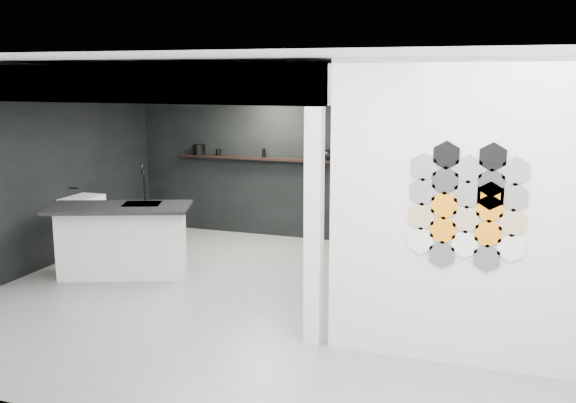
{
  "coord_description": "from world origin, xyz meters",
  "views": [
    {
      "loc": [
        2.58,
        -6.82,
        2.64
      ],
      "look_at": [
        0.1,
        0.3,
        1.15
      ],
      "focal_mm": 40.0,
      "sensor_mm": 36.0,
      "label": 1
    }
  ],
  "objects_px": {
    "bottle_dark": "(264,153)",
    "stockpot": "(199,150)",
    "glass_vase": "(345,157)",
    "utensil_cup": "(219,152)",
    "wall_basin": "(82,201)",
    "glass_bowl": "(345,158)",
    "partition_panel": "(464,216)",
    "kettle": "(329,155)",
    "kitchen_island": "(123,239)"
  },
  "relations": [
    {
      "from": "bottle_dark",
      "to": "stockpot",
      "type": "bearing_deg",
      "value": 180.0
    },
    {
      "from": "glass_vase",
      "to": "utensil_cup",
      "type": "height_order",
      "value": "glass_vase"
    },
    {
      "from": "wall_basin",
      "to": "stockpot",
      "type": "distance_m",
      "value": 2.3
    },
    {
      "from": "stockpot",
      "to": "utensil_cup",
      "type": "height_order",
      "value": "stockpot"
    },
    {
      "from": "stockpot",
      "to": "glass_bowl",
      "type": "relative_size",
      "value": 1.68
    },
    {
      "from": "glass_vase",
      "to": "utensil_cup",
      "type": "relative_size",
      "value": 1.34
    },
    {
      "from": "wall_basin",
      "to": "glass_vase",
      "type": "distance_m",
      "value": 4.01
    },
    {
      "from": "partition_panel",
      "to": "kettle",
      "type": "distance_m",
      "value": 4.52
    },
    {
      "from": "partition_panel",
      "to": "glass_bowl",
      "type": "relative_size",
      "value": 22.55
    },
    {
      "from": "wall_basin",
      "to": "kitchen_island",
      "type": "relative_size",
      "value": 0.3
    },
    {
      "from": "wall_basin",
      "to": "glass_bowl",
      "type": "relative_size",
      "value": 4.83
    },
    {
      "from": "stockpot",
      "to": "utensil_cup",
      "type": "distance_m",
      "value": 0.36
    },
    {
      "from": "wall_basin",
      "to": "stockpot",
      "type": "height_order",
      "value": "stockpot"
    },
    {
      "from": "partition_panel",
      "to": "glass_bowl",
      "type": "height_order",
      "value": "partition_panel"
    },
    {
      "from": "partition_panel",
      "to": "glass_vase",
      "type": "relative_size",
      "value": 20.12
    },
    {
      "from": "kitchen_island",
      "to": "wall_basin",
      "type": "bearing_deg",
      "value": 131.18
    },
    {
      "from": "partition_panel",
      "to": "bottle_dark",
      "type": "bearing_deg",
      "value": 131.65
    },
    {
      "from": "wall_basin",
      "to": "utensil_cup",
      "type": "xyz_separation_m",
      "value": [
        1.22,
        2.07,
        0.52
      ]
    },
    {
      "from": "partition_panel",
      "to": "glass_bowl",
      "type": "xyz_separation_m",
      "value": [
        -2.08,
        3.87,
        -0.04
      ]
    },
    {
      "from": "stockpot",
      "to": "kettle",
      "type": "distance_m",
      "value": 2.28
    },
    {
      "from": "wall_basin",
      "to": "glass_bowl",
      "type": "bearing_deg",
      "value": 31.35
    },
    {
      "from": "kettle",
      "to": "glass_vase",
      "type": "bearing_deg",
      "value": 18.09
    },
    {
      "from": "wall_basin",
      "to": "kettle",
      "type": "xyz_separation_m",
      "value": [
        3.13,
        2.07,
        0.56
      ]
    },
    {
      "from": "stockpot",
      "to": "utensil_cup",
      "type": "xyz_separation_m",
      "value": [
        0.36,
        0.0,
        -0.03
      ]
    },
    {
      "from": "bottle_dark",
      "to": "partition_panel",
      "type": "bearing_deg",
      "value": -48.35
    },
    {
      "from": "wall_basin",
      "to": "bottle_dark",
      "type": "bearing_deg",
      "value": 45.53
    },
    {
      "from": "kitchen_island",
      "to": "kettle",
      "type": "bearing_deg",
      "value": 30.4
    },
    {
      "from": "kettle",
      "to": "stockpot",
      "type": "bearing_deg",
      "value": -161.91
    },
    {
      "from": "glass_bowl",
      "to": "glass_vase",
      "type": "relative_size",
      "value": 0.89
    },
    {
      "from": "partition_panel",
      "to": "glass_vase",
      "type": "distance_m",
      "value": 4.39
    },
    {
      "from": "glass_vase",
      "to": "bottle_dark",
      "type": "bearing_deg",
      "value": 180.0
    },
    {
      "from": "stockpot",
      "to": "kitchen_island",
      "type": "bearing_deg",
      "value": -86.26
    },
    {
      "from": "glass_vase",
      "to": "kettle",
      "type": "bearing_deg",
      "value": 180.0
    },
    {
      "from": "wall_basin",
      "to": "glass_bowl",
      "type": "height_order",
      "value": "glass_bowl"
    },
    {
      "from": "wall_basin",
      "to": "kitchen_island",
      "type": "xyz_separation_m",
      "value": [
        1.02,
        -0.55,
        -0.35
      ]
    },
    {
      "from": "kettle",
      "to": "utensil_cup",
      "type": "xyz_separation_m",
      "value": [
        -1.91,
        0.0,
        -0.04
      ]
    },
    {
      "from": "glass_vase",
      "to": "bottle_dark",
      "type": "distance_m",
      "value": 1.36
    },
    {
      "from": "bottle_dark",
      "to": "utensil_cup",
      "type": "xyz_separation_m",
      "value": [
        -0.81,
        0.0,
        -0.02
      ]
    },
    {
      "from": "partition_panel",
      "to": "utensil_cup",
      "type": "relative_size",
      "value": 26.92
    },
    {
      "from": "wall_basin",
      "to": "glass_bowl",
      "type": "xyz_separation_m",
      "value": [
        3.39,
        2.07,
        0.51
      ]
    },
    {
      "from": "glass_bowl",
      "to": "bottle_dark",
      "type": "distance_m",
      "value": 1.36
    },
    {
      "from": "glass_bowl",
      "to": "utensil_cup",
      "type": "distance_m",
      "value": 2.17
    },
    {
      "from": "wall_basin",
      "to": "glass_vase",
      "type": "height_order",
      "value": "glass_vase"
    },
    {
      "from": "kettle",
      "to": "glass_vase",
      "type": "xyz_separation_m",
      "value": [
        0.26,
        0.0,
        -0.02
      ]
    },
    {
      "from": "partition_panel",
      "to": "kettle",
      "type": "bearing_deg",
      "value": 121.13
    },
    {
      "from": "stockpot",
      "to": "bottle_dark",
      "type": "distance_m",
      "value": 1.17
    },
    {
      "from": "utensil_cup",
      "to": "bottle_dark",
      "type": "bearing_deg",
      "value": 0.0
    },
    {
      "from": "stockpot",
      "to": "bottle_dark",
      "type": "bearing_deg",
      "value": 0.0
    },
    {
      "from": "bottle_dark",
      "to": "utensil_cup",
      "type": "distance_m",
      "value": 0.81
    },
    {
      "from": "bottle_dark",
      "to": "glass_vase",
      "type": "bearing_deg",
      "value": 0.0
    }
  ]
}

